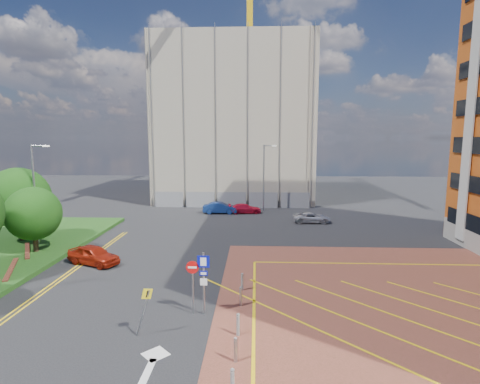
# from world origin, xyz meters

# --- Properties ---
(ground) EXTENTS (140.00, 140.00, 0.00)m
(ground) POSITION_xyz_m (0.00, 0.00, 0.00)
(ground) COLOR black
(ground) RESTS_ON ground
(tree_c) EXTENTS (4.00, 4.00, 4.90)m
(tree_c) POSITION_xyz_m (-13.50, 10.00, 3.19)
(tree_c) COLOR #3D2B1C
(tree_c) RESTS_ON grass_bed
(tree_d) EXTENTS (5.00, 5.00, 6.08)m
(tree_d) POSITION_xyz_m (-16.50, 13.00, 3.87)
(tree_d) COLOR #3D2B1C
(tree_d) RESTS_ON grass_bed
(lamp_left_far) EXTENTS (1.53, 0.16, 8.00)m
(lamp_left_far) POSITION_xyz_m (-14.42, 12.00, 4.66)
(lamp_left_far) COLOR #9EA0A8
(lamp_left_far) RESTS_ON grass_bed
(lamp_back) EXTENTS (1.53, 0.16, 8.00)m
(lamp_back) POSITION_xyz_m (4.08, 28.00, 4.36)
(lamp_back) COLOR #9EA0A8
(lamp_back) RESTS_ON ground
(sign_cluster) EXTENTS (1.17, 0.12, 3.20)m
(sign_cluster) POSITION_xyz_m (0.30, 0.98, 1.95)
(sign_cluster) COLOR #9EA0A8
(sign_cluster) RESTS_ON ground
(warning_sign) EXTENTS (0.78, 0.42, 2.25)m
(warning_sign) POSITION_xyz_m (-1.82, -1.22, 1.43)
(warning_sign) COLOR #9EA0A8
(warning_sign) RESTS_ON ground
(bollard_row) EXTENTS (0.14, 11.14, 0.90)m
(bollard_row) POSITION_xyz_m (2.30, -1.67, 0.47)
(bollard_row) COLOR #9EA0A8
(bollard_row) RESTS_ON forecourt
(construction_building) EXTENTS (21.20, 19.20, 22.00)m
(construction_building) POSITION_xyz_m (0.00, 40.00, 11.00)
(construction_building) COLOR #ADA18E
(construction_building) RESTS_ON ground
(tower_crane) EXTENTS (1.60, 35.00, 35.40)m
(tower_crane) POSITION_xyz_m (2.00, 39.44, 25.85)
(tower_crane) COLOR gold
(tower_crane) RESTS_ON ground
(construction_fence) EXTENTS (21.60, 0.06, 2.00)m
(construction_fence) POSITION_xyz_m (1.00, 30.00, 1.00)
(construction_fence) COLOR gray
(construction_fence) RESTS_ON ground
(car_red_left) EXTENTS (4.20, 2.98, 1.33)m
(car_red_left) POSITION_xyz_m (-8.26, 8.15, 0.66)
(car_red_left) COLOR maroon
(car_red_left) RESTS_ON ground
(car_blue_back) EXTENTS (4.02, 1.46, 1.32)m
(car_blue_back) POSITION_xyz_m (-1.11, 26.31, 0.66)
(car_blue_back) COLOR navy
(car_blue_back) RESTS_ON ground
(car_red_back) EXTENTS (4.01, 2.07, 1.11)m
(car_red_back) POSITION_xyz_m (1.78, 26.56, 0.56)
(car_red_back) COLOR red
(car_red_back) RESTS_ON ground
(car_silver_back) EXTENTS (3.87, 1.78, 1.07)m
(car_silver_back) POSITION_xyz_m (8.89, 21.90, 0.54)
(car_silver_back) COLOR #B9B9C1
(car_silver_back) RESTS_ON ground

